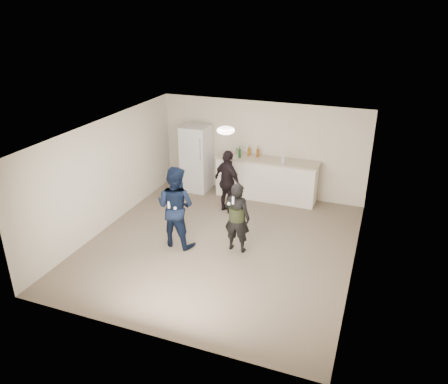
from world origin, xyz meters
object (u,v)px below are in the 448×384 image
(man, at_px, (176,207))
(spectator, at_px, (228,182))
(shaker, at_px, (237,151))
(counter, at_px, (266,180))
(woman, at_px, (237,217))
(fridge, at_px, (196,158))

(man, relative_size, spectator, 1.12)
(shaker, xyz_separation_m, man, (-0.27, -3.10, -0.29))
(counter, relative_size, spectator, 1.64)
(woman, bearing_deg, shaker, -67.59)
(fridge, relative_size, spectator, 1.14)
(counter, height_order, woman, woman)
(fridge, xyz_separation_m, spectator, (1.29, -1.03, -0.11))
(man, bearing_deg, counter, -105.78)
(shaker, xyz_separation_m, spectator, (0.21, -1.23, -0.38))
(fridge, xyz_separation_m, man, (0.82, -2.90, -0.02))
(woman, bearing_deg, spectator, -60.97)
(fridge, distance_m, spectator, 1.65)
(woman, distance_m, spectator, 1.85)
(shaker, relative_size, spectator, 0.11)
(fridge, distance_m, woman, 3.41)
(counter, height_order, fridge, fridge)
(fridge, height_order, spectator, fridge)
(counter, relative_size, woman, 1.71)
(shaker, height_order, woman, woman)
(shaker, height_order, spectator, spectator)
(spectator, bearing_deg, fridge, -7.37)
(counter, bearing_deg, spectator, -121.09)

